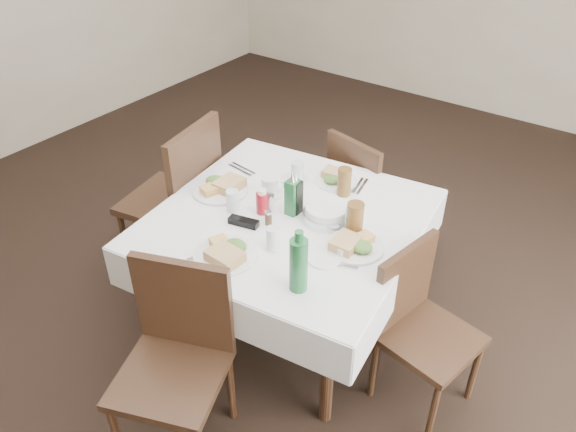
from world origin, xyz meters
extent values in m
plane|color=black|center=(0.00, 0.00, 0.00)|extent=(7.00, 7.00, 0.00)
cylinder|color=black|center=(-0.22, -0.59, 0.36)|extent=(0.06, 0.06, 0.72)
cylinder|color=black|center=(-0.33, 0.33, 0.36)|extent=(0.06, 0.06, 0.72)
cylinder|color=black|center=(0.70, -0.48, 0.36)|extent=(0.06, 0.06, 0.72)
cylinder|color=black|center=(0.59, 0.44, 0.36)|extent=(0.06, 0.06, 0.72)
cube|color=black|center=(0.19, -0.07, 0.73)|extent=(1.29, 1.29, 0.03)
cube|color=white|center=(0.19, -0.07, 0.76)|extent=(1.42, 1.42, 0.01)
cube|color=white|center=(0.11, 0.56, 0.65)|extent=(1.27, 0.17, 0.22)
cube|color=white|center=(0.26, -0.71, 0.65)|extent=(1.27, 0.17, 0.22)
cube|color=white|center=(0.82, 0.00, 0.65)|extent=(0.17, 1.27, 0.22)
cube|color=white|center=(-0.45, -0.15, 0.65)|extent=(0.17, 1.27, 0.22)
cube|color=black|center=(0.20, 0.81, 0.43)|extent=(0.51, 0.51, 0.04)
cube|color=black|center=(0.16, 0.63, 0.65)|extent=(0.41, 0.14, 0.46)
cylinder|color=black|center=(0.42, 0.94, 0.21)|extent=(0.03, 0.03, 0.43)
cylinder|color=black|center=(0.33, 0.59, 0.21)|extent=(0.03, 0.03, 0.43)
cylinder|color=black|center=(0.07, 1.03, 0.21)|extent=(0.03, 0.03, 0.43)
cylinder|color=black|center=(-0.02, 0.68, 0.21)|extent=(0.03, 0.03, 0.43)
cube|color=black|center=(0.22, -0.98, 0.45)|extent=(0.57, 0.57, 0.04)
cube|color=black|center=(0.15, -0.79, 0.69)|extent=(0.43, 0.19, 0.48)
cylinder|color=black|center=(-0.02, -0.87, 0.22)|extent=(0.04, 0.04, 0.45)
cylinder|color=black|center=(0.33, -0.73, 0.22)|extent=(0.04, 0.04, 0.45)
cube|color=black|center=(1.02, -0.09, 0.41)|extent=(0.47, 0.47, 0.04)
cube|color=black|center=(0.84, -0.05, 0.63)|extent=(0.11, 0.40, 0.44)
cylinder|color=black|center=(1.16, -0.29, 0.21)|extent=(0.03, 0.03, 0.41)
cylinder|color=black|center=(0.82, -0.23, 0.21)|extent=(0.03, 0.03, 0.41)
cylinder|color=black|center=(1.22, 0.05, 0.21)|extent=(0.03, 0.03, 0.41)
cylinder|color=black|center=(0.88, 0.11, 0.21)|extent=(0.03, 0.03, 0.41)
cube|color=black|center=(-0.71, -0.07, 0.50)|extent=(0.57, 0.57, 0.04)
cube|color=black|center=(-0.49, -0.03, 0.77)|extent=(0.13, 0.49, 0.54)
cylinder|color=black|center=(-0.96, 0.11, 0.25)|extent=(0.04, 0.04, 0.50)
cylinder|color=black|center=(-0.54, 0.18, 0.25)|extent=(0.04, 0.04, 0.50)
cylinder|color=black|center=(-0.88, -0.31, 0.25)|extent=(0.04, 0.04, 0.50)
cylinder|color=black|center=(-0.47, -0.24, 0.25)|extent=(0.04, 0.04, 0.50)
cylinder|color=white|center=(0.21, 0.36, 0.77)|extent=(0.24, 0.24, 0.01)
cube|color=tan|center=(0.18, 0.38, 0.79)|extent=(0.13, 0.11, 0.04)
cube|color=#DC8E44|center=(0.25, 0.35, 0.79)|extent=(0.09, 0.08, 0.03)
ellipsoid|color=#307022|center=(0.20, 0.32, 0.79)|extent=(0.09, 0.08, 0.04)
cylinder|color=white|center=(0.14, -0.50, 0.77)|extent=(0.30, 0.30, 0.02)
cube|color=tan|center=(0.17, -0.54, 0.80)|extent=(0.16, 0.13, 0.05)
cube|color=#DC8E44|center=(0.09, -0.48, 0.80)|extent=(0.12, 0.11, 0.04)
ellipsoid|color=#307022|center=(0.16, -0.45, 0.80)|extent=(0.11, 0.10, 0.05)
cylinder|color=white|center=(0.59, -0.10, 0.77)|extent=(0.27, 0.27, 0.01)
cube|color=tan|center=(0.56, -0.13, 0.80)|extent=(0.12, 0.15, 0.05)
cube|color=#DC8E44|center=(0.61, -0.05, 0.79)|extent=(0.10, 0.11, 0.04)
ellipsoid|color=#307022|center=(0.64, -0.11, 0.80)|extent=(0.10, 0.09, 0.05)
cylinder|color=white|center=(-0.25, -0.10, 0.77)|extent=(0.30, 0.30, 0.02)
cube|color=tan|center=(-0.21, -0.06, 0.80)|extent=(0.13, 0.16, 0.05)
cube|color=#DC8E44|center=(-0.26, -0.15, 0.80)|extent=(0.11, 0.12, 0.04)
ellipsoid|color=#307022|center=(-0.29, -0.08, 0.80)|extent=(0.11, 0.10, 0.05)
cylinder|color=white|center=(0.01, 0.23, 0.77)|extent=(0.16, 0.16, 0.01)
cylinder|color=white|center=(0.52, -0.25, 0.77)|extent=(0.16, 0.16, 0.01)
cylinder|color=silver|center=(0.04, 0.22, 0.83)|extent=(0.07, 0.07, 0.13)
cylinder|color=silver|center=(0.28, -0.32, 0.82)|extent=(0.06, 0.06, 0.11)
cylinder|color=silver|center=(0.51, 0.01, 0.83)|extent=(0.07, 0.07, 0.13)
cylinder|color=silver|center=(-0.07, -0.19, 0.82)|extent=(0.06, 0.06, 0.12)
cylinder|color=brown|center=(0.31, 0.27, 0.84)|extent=(0.07, 0.07, 0.15)
cylinder|color=brown|center=(0.53, 0.00, 0.85)|extent=(0.08, 0.08, 0.17)
cylinder|color=silver|center=(0.36, 0.02, 0.78)|extent=(0.24, 0.24, 0.04)
cylinder|color=white|center=(0.36, 0.02, 0.82)|extent=(0.21, 0.21, 0.05)
cube|color=black|center=(0.20, -0.02, 0.85)|extent=(0.06, 0.06, 0.18)
cone|color=silver|center=(0.20, -0.02, 0.97)|extent=(0.03, 0.03, 0.05)
cube|color=#216434|center=(0.19, -0.04, 0.86)|extent=(0.06, 0.06, 0.19)
cone|color=silver|center=(0.19, -0.04, 0.98)|extent=(0.03, 0.03, 0.05)
cylinder|color=red|center=(0.06, -0.12, 0.82)|extent=(0.06, 0.06, 0.11)
cylinder|color=white|center=(0.06, -0.12, 0.89)|extent=(0.05, 0.05, 0.02)
cylinder|color=white|center=(0.08, -0.07, 0.80)|extent=(0.04, 0.04, 0.07)
cylinder|color=silver|center=(0.08, -0.07, 0.84)|extent=(0.04, 0.04, 0.01)
cylinder|color=#44301C|center=(0.15, -0.18, 0.79)|extent=(0.03, 0.03, 0.07)
cylinder|color=silver|center=(0.15, -0.18, 0.83)|extent=(0.03, 0.03, 0.01)
cylinder|color=white|center=(-0.01, 0.04, 0.77)|extent=(0.14, 0.14, 0.01)
cylinder|color=white|center=(-0.01, 0.04, 0.82)|extent=(0.09, 0.09, 0.09)
cylinder|color=black|center=(-0.01, 0.04, 0.85)|extent=(0.07, 0.07, 0.01)
torus|color=white|center=(0.03, 0.07, 0.82)|extent=(0.05, 0.05, 0.06)
cube|color=black|center=(0.05, -0.26, 0.78)|extent=(0.16, 0.08, 0.03)
cylinder|color=#216434|center=(0.54, -0.48, 0.89)|extent=(0.08, 0.08, 0.25)
cylinder|color=#216434|center=(0.54, -0.48, 1.04)|extent=(0.04, 0.04, 0.05)
cube|color=white|center=(0.55, -0.17, 0.79)|extent=(0.10, 0.07, 0.05)
cube|color=#D96989|center=(0.55, -0.17, 0.79)|extent=(0.08, 0.05, 0.02)
cube|color=silver|center=(0.33, 0.39, 0.77)|extent=(0.05, 0.17, 0.01)
cube|color=silver|center=(0.35, 0.39, 0.77)|extent=(0.05, 0.17, 0.01)
cube|color=silver|center=(0.08, -0.55, 0.77)|extent=(0.08, 0.17, 0.01)
cube|color=silver|center=(0.06, -0.54, 0.77)|extent=(0.08, 0.17, 0.01)
cube|color=silver|center=(0.60, -0.26, 0.77)|extent=(0.18, 0.09, 0.01)
cube|color=silver|center=(0.59, -0.24, 0.77)|extent=(0.18, 0.09, 0.01)
cube|color=silver|center=(-0.30, 0.16, 0.77)|extent=(0.19, 0.04, 0.01)
cube|color=silver|center=(-0.30, 0.13, 0.77)|extent=(0.19, 0.04, 0.01)
camera|label=1|loc=(1.55, -1.95, 2.38)|focal=35.00mm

